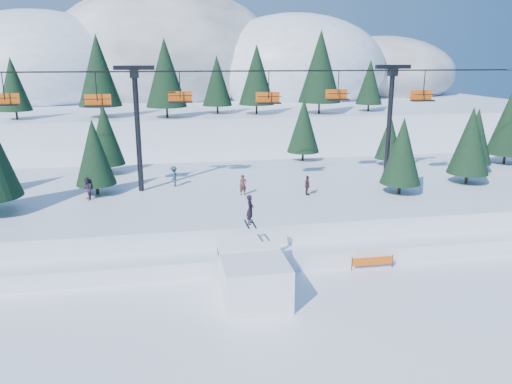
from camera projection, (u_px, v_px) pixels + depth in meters
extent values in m
plane|color=white|center=(301.00, 310.00, 27.29)|extent=(160.00, 160.00, 0.00)
cube|color=white|center=(247.00, 199.00, 44.05)|extent=(70.00, 22.00, 2.50)
cube|color=white|center=(270.00, 248.00, 34.74)|extent=(70.00, 6.00, 1.10)
cube|color=white|center=(202.00, 116.00, 91.04)|extent=(110.00, 60.00, 6.00)
ellipsoid|color=white|center=(39.00, 69.00, 87.70)|extent=(36.00, 32.40, 19.80)
ellipsoid|color=#605B59|center=(165.00, 58.00, 96.79)|extent=(44.00, 39.60, 26.40)
ellipsoid|color=white|center=(295.00, 68.00, 93.90)|extent=(34.00, 30.60, 19.72)
ellipsoid|color=#605B59|center=(381.00, 73.00, 103.45)|extent=(30.00, 27.00, 15.00)
cylinder|color=black|center=(167.00, 112.00, 62.91)|extent=(0.26, 0.26, 1.37)
cone|color=#18361E|center=(165.00, 72.00, 61.63)|extent=(5.08, 5.08, 8.40)
cylinder|color=black|center=(257.00, 109.00, 66.93)|extent=(0.26, 0.26, 1.27)
cone|color=#18361E|center=(257.00, 75.00, 65.74)|extent=(4.73, 4.73, 7.83)
cylinder|color=black|center=(319.00, 108.00, 67.45)|extent=(0.26, 0.26, 1.53)
cone|color=#18361E|center=(320.00, 66.00, 66.02)|extent=(5.70, 5.70, 9.42)
cylinder|color=black|center=(101.00, 112.00, 63.15)|extent=(0.26, 0.26, 1.43)
cone|color=#18361E|center=(98.00, 70.00, 61.81)|extent=(5.33, 5.33, 8.81)
cylinder|color=black|center=(368.00, 108.00, 70.58)|extent=(0.26, 0.26, 0.99)
cone|color=#18361E|center=(370.00, 82.00, 69.66)|extent=(3.69, 3.69, 6.10)
cylinder|color=black|center=(17.00, 115.00, 61.29)|extent=(0.26, 0.26, 1.05)
cone|color=#18361E|center=(13.00, 84.00, 60.30)|extent=(3.91, 3.91, 6.46)
cylinder|color=black|center=(218.00, 109.00, 67.67)|extent=(0.26, 0.26, 1.07)
cone|color=#18361E|center=(217.00, 81.00, 66.66)|extent=(3.99, 3.99, 6.60)
cube|color=white|center=(253.00, 279.00, 28.33)|extent=(3.64, 4.50, 2.47)
cube|color=white|center=(248.00, 245.00, 29.82)|extent=(3.64, 1.58, 0.88)
imported|color=black|center=(250.00, 209.00, 28.91)|extent=(0.62, 0.74, 1.74)
cube|color=black|center=(247.00, 224.00, 29.11)|extent=(0.11, 1.65, 0.03)
cube|color=black|center=(254.00, 224.00, 29.18)|extent=(0.11, 1.65, 0.03)
cylinder|color=black|center=(138.00, 132.00, 40.83)|extent=(0.44, 0.44, 10.00)
cube|color=black|center=(134.00, 68.00, 39.49)|extent=(3.20, 0.35, 0.35)
cube|color=black|center=(134.00, 73.00, 39.61)|extent=(0.70, 0.70, 0.70)
cylinder|color=black|center=(389.00, 125.00, 44.70)|extent=(0.44, 0.44, 10.00)
cube|color=black|center=(393.00, 67.00, 43.36)|extent=(3.20, 0.35, 0.35)
cube|color=black|center=(393.00, 72.00, 43.48)|extent=(0.70, 0.70, 0.70)
cylinder|color=black|center=(273.00, 71.00, 40.37)|extent=(46.00, 0.06, 0.06)
cylinder|color=black|center=(267.00, 71.00, 42.65)|extent=(46.00, 0.06, 0.06)
cylinder|color=black|center=(3.00, 86.00, 39.21)|extent=(0.08, 0.08, 2.20)
cube|color=black|center=(6.00, 105.00, 39.59)|extent=(2.00, 0.75, 0.12)
cube|color=#DF560E|center=(6.00, 99.00, 39.83)|extent=(2.00, 0.10, 0.85)
cylinder|color=black|center=(3.00, 98.00, 39.11)|extent=(2.00, 0.06, 0.06)
cylinder|color=black|center=(96.00, 87.00, 38.22)|extent=(0.08, 0.08, 2.20)
cube|color=black|center=(98.00, 106.00, 38.60)|extent=(2.00, 0.75, 0.12)
cube|color=#DF560E|center=(98.00, 100.00, 38.84)|extent=(2.00, 0.10, 0.85)
cylinder|color=black|center=(97.00, 99.00, 38.12)|extent=(2.00, 0.06, 0.06)
cylinder|color=black|center=(180.00, 84.00, 41.63)|extent=(0.08, 0.08, 2.20)
cube|color=black|center=(180.00, 102.00, 42.01)|extent=(2.00, 0.75, 0.12)
cube|color=#DF560E|center=(180.00, 96.00, 42.25)|extent=(2.00, 0.10, 0.85)
cylinder|color=black|center=(180.00, 96.00, 41.53)|extent=(2.00, 0.06, 0.06)
cylinder|color=black|center=(269.00, 85.00, 40.60)|extent=(0.08, 0.08, 2.20)
cube|color=black|center=(269.00, 103.00, 40.98)|extent=(2.00, 0.75, 0.12)
cube|color=#DF560E|center=(268.00, 97.00, 41.22)|extent=(2.00, 0.10, 0.85)
cylinder|color=black|center=(270.00, 97.00, 40.50)|extent=(2.00, 0.06, 0.06)
cylinder|color=black|center=(338.00, 83.00, 44.08)|extent=(0.08, 0.08, 2.20)
cube|color=black|center=(338.00, 100.00, 44.46)|extent=(2.00, 0.75, 0.12)
cube|color=#DF560E|center=(337.00, 94.00, 44.70)|extent=(2.00, 0.10, 0.85)
cylinder|color=black|center=(339.00, 94.00, 43.98)|extent=(2.00, 0.06, 0.06)
cylinder|color=black|center=(424.00, 84.00, 43.01)|extent=(0.08, 0.08, 2.20)
cube|color=black|center=(423.00, 101.00, 43.39)|extent=(2.00, 0.75, 0.12)
cube|color=#DF560E|center=(421.00, 95.00, 43.64)|extent=(2.00, 0.10, 0.85)
cylinder|color=black|center=(425.00, 94.00, 42.92)|extent=(2.00, 0.06, 0.06)
cylinder|color=black|center=(466.00, 178.00, 44.38)|extent=(0.26, 0.26, 0.95)
cone|color=#18361E|center=(471.00, 140.00, 43.49)|extent=(3.54, 3.54, 5.86)
cylinder|color=black|center=(473.00, 167.00, 48.94)|extent=(0.26, 0.26, 0.87)
cone|color=#18361E|center=(476.00, 136.00, 48.13)|extent=(3.23, 3.23, 5.35)
cylinder|color=black|center=(504.00, 159.00, 52.62)|extent=(0.26, 0.26, 1.09)
cone|color=#18361E|center=(509.00, 122.00, 51.60)|extent=(4.04, 4.04, 6.68)
cylinder|color=black|center=(388.00, 162.00, 51.86)|extent=(0.26, 0.26, 0.74)
cone|color=#18361E|center=(389.00, 137.00, 51.17)|extent=(2.75, 2.75, 4.55)
cylinder|color=black|center=(108.00, 169.00, 48.13)|extent=(0.26, 0.26, 0.94)
cone|color=#18361E|center=(105.00, 134.00, 47.25)|extent=(3.50, 3.50, 5.79)
cylinder|color=black|center=(303.00, 156.00, 54.45)|extent=(0.26, 0.26, 0.94)
cone|color=#18361E|center=(304.00, 125.00, 53.57)|extent=(3.49, 3.49, 5.78)
cylinder|color=black|center=(97.00, 189.00, 40.91)|extent=(0.26, 0.26, 0.87)
cone|color=#18361E|center=(94.00, 152.00, 40.10)|extent=(3.22, 3.22, 5.33)
cylinder|color=black|center=(399.00, 188.00, 41.12)|extent=(0.26, 0.26, 0.88)
cone|color=#18361E|center=(402.00, 151.00, 40.30)|extent=(3.28, 3.28, 5.42)
imported|color=#1D3121|center=(408.00, 166.00, 48.07)|extent=(0.88, 0.88, 1.55)
imported|color=#362339|center=(87.00, 189.00, 39.15)|extent=(0.93, 1.05, 1.81)
imported|color=#4D241E|center=(243.00, 185.00, 40.57)|extent=(0.66, 0.47, 1.69)
imported|color=#3D1E22|center=(307.00, 185.00, 40.56)|extent=(0.43, 0.97, 1.63)
imported|color=#293E4A|center=(174.00, 176.00, 43.35)|extent=(0.94, 1.29, 1.79)
cylinder|color=black|center=(352.00, 264.00, 32.30)|extent=(0.06, 0.06, 0.90)
cylinder|color=black|center=(392.00, 261.00, 32.77)|extent=(0.06, 0.06, 0.90)
cube|color=#DF560E|center=(372.00, 261.00, 32.51)|extent=(2.80, 0.06, 0.55)
cylinder|color=black|center=(373.00, 251.00, 34.47)|extent=(0.06, 0.06, 0.90)
cylinder|color=black|center=(413.00, 250.00, 34.60)|extent=(0.06, 0.06, 0.90)
cube|color=#DF560E|center=(393.00, 249.00, 34.51)|extent=(2.78, 0.41, 0.55)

